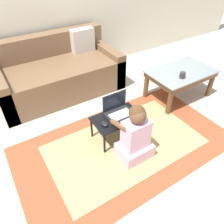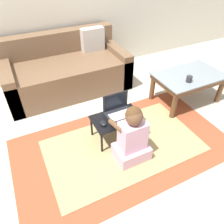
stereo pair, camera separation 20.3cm
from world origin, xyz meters
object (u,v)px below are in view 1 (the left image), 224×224
at_px(laptop_desk, 117,120).
at_px(couch, 58,73).
at_px(coffee_table, 181,75).
at_px(computer_mouse, 105,124).
at_px(laptop, 118,111).
at_px(person_seated, 135,136).
at_px(cup_on_table, 182,75).

bearing_deg(laptop_desk, couch, 97.51).
distance_m(couch, coffee_table, 1.83).
bearing_deg(coffee_table, computer_mouse, -169.12).
height_order(couch, laptop_desk, couch).
bearing_deg(coffee_table, couch, 142.02).
distance_m(couch, laptop_desk, 1.38).
relative_size(laptop, person_seated, 0.46).
relative_size(laptop_desk, person_seated, 0.83).
xyz_separation_m(coffee_table, person_seated, (-1.26, -0.59, -0.06)).
xyz_separation_m(coffee_table, laptop, (-1.21, -0.20, -0.02)).
bearing_deg(laptop_desk, coffee_table, 10.85).
bearing_deg(couch, laptop, -80.14).
height_order(person_seated, cup_on_table, person_seated).
height_order(couch, coffee_table, couch).
bearing_deg(laptop_desk, cup_on_table, 5.02).
height_order(coffee_table, laptop, laptop).
height_order(computer_mouse, cup_on_table, cup_on_table).
bearing_deg(coffee_table, laptop_desk, -169.15).
distance_m(computer_mouse, person_seated, 0.37).
relative_size(coffee_table, person_seated, 1.38).
xyz_separation_m(laptop_desk, person_seated, (-0.00, -0.35, 0.03)).
bearing_deg(laptop, cup_on_table, 2.77).
distance_m(coffee_table, person_seated, 1.40).
height_order(couch, computer_mouse, couch).
distance_m(laptop, cup_on_table, 1.08).
relative_size(couch, laptop_desk, 3.20).
height_order(couch, person_seated, couch).
relative_size(computer_mouse, cup_on_table, 1.21).
distance_m(couch, laptop, 1.34).
bearing_deg(laptop, laptop_desk, -136.64).
xyz_separation_m(laptop, cup_on_table, (1.07, 0.05, 0.13)).
distance_m(coffee_table, cup_on_table, 0.23).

